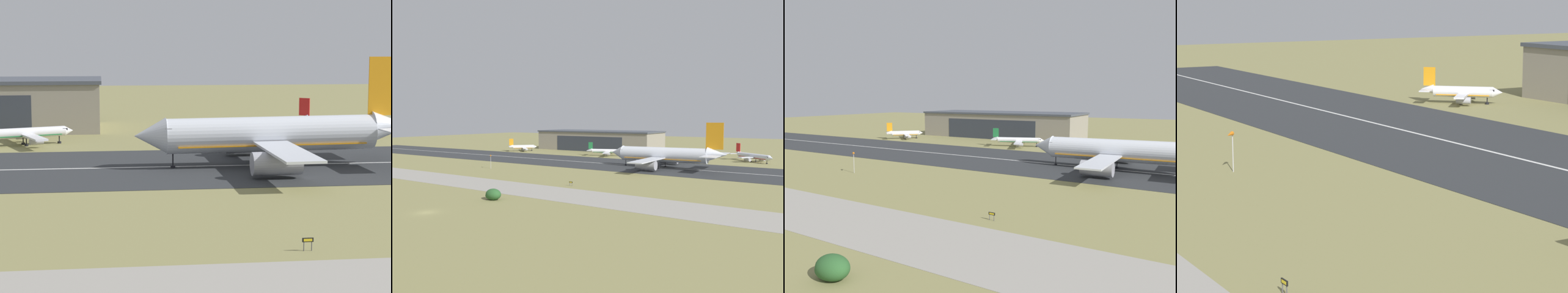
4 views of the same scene
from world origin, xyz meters
TOP-DOWN VIEW (x-y plane):
  - ground_plane at (0.00, 51.27)m, footprint 671.56×671.56m
  - runway_strip at (0.00, 102.54)m, footprint 431.56×43.65m
  - runway_centreline at (0.00, 102.54)m, footprint 388.40×0.70m
  - taxiway_road at (0.00, 32.87)m, footprint 323.67×16.79m
  - airplane_landing at (17.41, 101.41)m, footprint 50.53×53.98m
  - airplane_parked_west at (45.73, 147.31)m, footprint 23.23×21.02m
  - airplane_parked_east at (-29.49, 135.98)m, footprint 22.49×22.71m
  - runway_sign at (8.30, 45.04)m, footprint 1.21×0.13m

SIDE VIEW (x-z plane):
  - ground_plane at x=0.00m, z-range 0.00..0.00m
  - taxiway_road at x=0.00m, z-range 0.00..0.05m
  - runway_strip at x=0.00m, z-range 0.00..0.06m
  - runway_centreline at x=0.00m, z-range 0.06..0.07m
  - runway_sign at x=8.30m, z-range 0.33..1.73m
  - airplane_parked_east at x=-29.49m, z-range -1.17..6.44m
  - airplane_parked_west at x=45.73m, z-range -1.52..6.98m
  - airplane_landing at x=17.41m, z-range -4.16..15.32m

